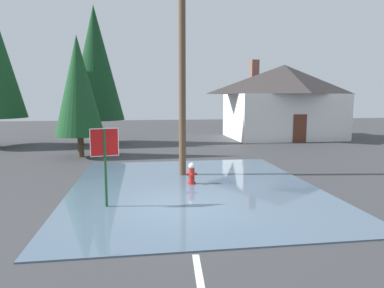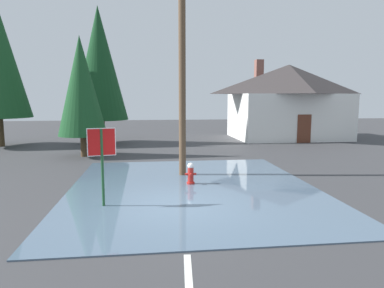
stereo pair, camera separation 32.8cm
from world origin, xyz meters
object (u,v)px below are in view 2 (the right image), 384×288
object	(u,v)px
utility_pole	(182,51)
pine_tree_mid_left	(99,64)
house	(288,100)
fire_hydrant	(191,174)
stop_sign_near	(102,151)
pine_tree_short_left	(81,86)

from	to	relation	value
utility_pole	pine_tree_mid_left	world-z (taller)	utility_pole
house	fire_hydrant	bearing A→B (deg)	-123.94
utility_pole	house	size ratio (longest dim) A/B	1.07
stop_sign_near	utility_pole	bearing A→B (deg)	55.08
fire_hydrant	pine_tree_short_left	world-z (taller)	pine_tree_short_left
utility_pole	stop_sign_near	bearing A→B (deg)	-124.92
house	pine_tree_short_left	world-z (taller)	pine_tree_short_left
utility_pole	pine_tree_mid_left	xyz separation A→B (m)	(-4.65, 10.54, 0.47)
stop_sign_near	utility_pole	distance (m)	5.72
utility_pole	pine_tree_short_left	bearing A→B (deg)	133.03
house	utility_pole	bearing A→B (deg)	-127.63
stop_sign_near	pine_tree_short_left	distance (m)	9.57
utility_pole	pine_tree_short_left	size ratio (longest dim) A/B	1.50
fire_hydrant	utility_pole	distance (m)	4.83
fire_hydrant	stop_sign_near	bearing A→B (deg)	-141.12
fire_hydrant	house	bearing A→B (deg)	56.06
fire_hydrant	house	size ratio (longest dim) A/B	0.09
fire_hydrant	utility_pole	size ratio (longest dim) A/B	0.09
utility_pole	house	xyz separation A→B (m)	(9.42, 12.22, -2.01)
fire_hydrant	pine_tree_mid_left	bearing A→B (deg)	111.69
pine_tree_short_left	fire_hydrant	bearing A→B (deg)	-53.36
stop_sign_near	pine_tree_short_left	xyz separation A→B (m)	(-2.23, 9.07, 2.11)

